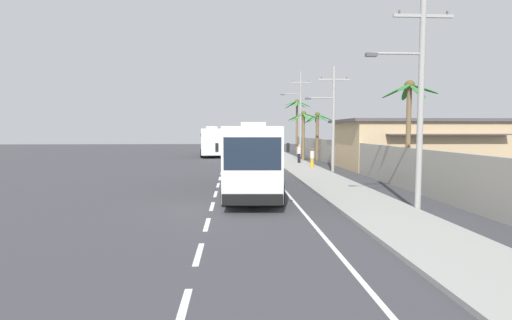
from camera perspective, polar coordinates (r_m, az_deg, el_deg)
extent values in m
plane|color=#3A3A3F|center=(17.43, -6.26, -6.74)|extent=(160.00, 160.00, 0.00)
cube|color=#999993|center=(27.90, 8.98, -2.49)|extent=(3.20, 90.00, 0.14)
cube|color=white|center=(8.06, -10.24, -20.03)|extent=(0.16, 2.00, 0.01)
cube|color=white|center=(11.24, -8.05, -12.92)|extent=(0.16, 2.00, 0.01)
cube|color=white|center=(14.51, -6.90, -8.97)|extent=(0.16, 2.00, 0.01)
cube|color=white|center=(17.84, -6.19, -6.48)|extent=(0.16, 2.00, 0.01)
cube|color=white|center=(21.19, -5.70, -4.77)|extent=(0.16, 2.00, 0.01)
cube|color=white|center=(24.55, -5.35, -3.53)|extent=(0.16, 2.00, 0.01)
cube|color=white|center=(27.93, -5.09, -2.59)|extent=(0.16, 2.00, 0.01)
cube|color=white|center=(31.31, -4.88, -1.85)|extent=(0.16, 2.00, 0.01)
cube|color=white|center=(34.69, -4.71, -1.26)|extent=(0.16, 2.00, 0.01)
cube|color=white|center=(38.08, -4.57, -0.77)|extent=(0.16, 2.00, 0.01)
cube|color=white|center=(41.47, -4.46, -0.36)|extent=(0.16, 2.00, 0.01)
cube|color=white|center=(44.86, -4.36, -0.01)|extent=(0.16, 2.00, 0.01)
cube|color=white|center=(48.26, -4.28, 0.28)|extent=(0.16, 2.00, 0.01)
cube|color=white|center=(51.65, -4.20, 0.54)|extent=(0.16, 2.00, 0.01)
cube|color=white|center=(55.05, -4.14, 0.77)|extent=(0.16, 2.00, 0.01)
cube|color=white|center=(58.45, -4.08, 0.97)|extent=(0.16, 2.00, 0.01)
cube|color=white|center=(61.84, -4.03, 1.15)|extent=(0.16, 2.00, 0.01)
cube|color=white|center=(65.24, -3.99, 1.31)|extent=(0.16, 2.00, 0.01)
cube|color=white|center=(32.37, 1.81, -1.64)|extent=(0.14, 70.00, 0.01)
cube|color=#9E998E|center=(32.62, 14.06, 0.34)|extent=(0.24, 60.00, 2.34)
cube|color=silver|center=(21.81, -0.38, 0.59)|extent=(3.10, 12.14, 3.07)
cube|color=#192333|center=(21.99, -0.38, 2.02)|extent=(3.08, 11.18, 0.98)
cube|color=#192333|center=(15.82, -0.50, 0.89)|extent=(2.26, 0.22, 1.29)
cube|color=#1E843D|center=(21.87, -0.38, -1.22)|extent=(3.12, 11.90, 0.55)
cube|color=black|center=(15.94, -0.50, -5.59)|extent=(2.41, 0.29, 0.44)
cube|color=#B7B7B7|center=(23.28, -0.36, 4.95)|extent=(1.49, 2.71, 0.28)
cube|color=black|center=(16.07, 4.52, 1.75)|extent=(0.12, 0.09, 0.36)
cube|color=black|center=(16.10, -5.51, 1.74)|extent=(0.12, 0.09, 0.36)
cylinder|color=black|center=(17.81, 3.42, -4.79)|extent=(0.38, 1.06, 1.04)
cylinder|color=black|center=(17.83, -4.33, -4.78)|extent=(0.38, 1.06, 1.04)
cylinder|color=black|center=(25.55, 2.37, -2.04)|extent=(0.38, 1.06, 1.04)
cylinder|color=black|center=(25.56, -3.03, -2.04)|extent=(0.38, 1.06, 1.04)
cube|color=white|center=(52.37, -6.25, 2.70)|extent=(3.24, 11.19, 3.10)
cube|color=#192333|center=(52.16, -6.25, 3.29)|extent=(3.21, 10.31, 0.99)
cube|color=#192333|center=(57.84, -6.31, 3.30)|extent=(2.33, 0.25, 1.30)
cube|color=#1E843D|center=(52.39, -6.24, 1.94)|extent=(3.26, 10.97, 0.56)
cube|color=black|center=(57.99, -6.30, 1.51)|extent=(2.49, 0.32, 0.44)
cube|color=#B7B7B7|center=(50.97, -6.25, 4.56)|extent=(1.55, 2.52, 0.28)
cube|color=black|center=(57.63, -7.75, 3.52)|extent=(0.12, 0.09, 0.36)
cube|color=black|center=(57.66, -4.87, 3.54)|extent=(0.12, 0.09, 0.36)
cylinder|color=black|center=(56.29, -7.54, 1.35)|extent=(0.39, 1.06, 1.04)
cylinder|color=black|center=(56.31, -5.02, 1.37)|extent=(0.39, 1.06, 1.04)
cylinder|color=black|center=(49.12, -7.64, 0.93)|extent=(0.39, 1.06, 1.04)
cylinder|color=black|center=(49.14, -4.75, 0.95)|extent=(0.39, 1.06, 1.04)
cylinder|color=black|center=(29.37, 2.07, -1.66)|extent=(0.12, 0.60, 0.60)
cylinder|color=black|center=(30.72, 1.74, -1.40)|extent=(0.14, 0.60, 0.60)
cube|color=black|center=(29.97, 1.91, -1.12)|extent=(0.28, 1.11, 0.36)
cube|color=black|center=(30.25, 1.84, -0.69)|extent=(0.26, 0.61, 0.12)
cylinder|color=gray|center=(29.46, 2.04, -1.05)|extent=(0.07, 0.32, 0.67)
cylinder|color=black|center=(29.52, 2.01, -0.19)|extent=(0.56, 0.06, 0.04)
sphere|color=#EAEACC|center=(29.42, 2.04, -0.48)|extent=(0.14, 0.14, 0.14)
cylinder|color=gold|center=(30.18, 1.85, -0.05)|extent=(0.32, 0.32, 0.68)
sphere|color=red|center=(30.14, 1.85, 0.85)|extent=(0.26, 0.26, 0.26)
cylinder|color=black|center=(39.60, 6.06, 0.24)|extent=(0.28, 0.28, 0.87)
cylinder|color=beige|center=(39.55, 6.07, 1.37)|extent=(0.36, 0.36, 0.69)
sphere|color=tan|center=(39.53, 6.07, 2.01)|extent=(0.21, 0.21, 0.21)
cylinder|color=gold|center=(34.41, 7.89, -0.44)|extent=(0.28, 0.28, 0.80)
cylinder|color=beige|center=(34.36, 7.90, 0.75)|extent=(0.36, 0.36, 0.63)
sphere|color=brown|center=(34.34, 7.91, 1.46)|extent=(0.25, 0.25, 0.25)
cylinder|color=#9E9E99|center=(17.71, 22.13, 7.51)|extent=(0.24, 0.24, 8.84)
cube|color=#9E9E99|center=(18.24, 22.44, 18.20)|extent=(2.42, 0.12, 0.12)
cylinder|color=#4C4742|center=(17.89, 19.49, 18.96)|extent=(0.08, 0.08, 0.16)
cylinder|color=#4C4742|center=(18.69, 25.27, 18.15)|extent=(0.08, 0.08, 0.16)
cylinder|color=#9E9E99|center=(17.52, 19.17, 13.95)|extent=(2.06, 0.09, 0.09)
cube|color=#4C4C51|center=(17.16, 15.88, 14.03)|extent=(0.44, 0.24, 0.14)
cylinder|color=#9E9E99|center=(32.71, 10.83, 5.59)|extent=(0.24, 0.24, 8.26)
cube|color=#9E9E99|center=(32.94, 10.90, 11.05)|extent=(2.51, 0.12, 0.12)
cylinder|color=#4C4742|center=(32.73, 9.16, 11.33)|extent=(0.08, 0.08, 0.16)
cylinder|color=#4C4742|center=(33.21, 12.62, 11.18)|extent=(0.08, 0.08, 0.16)
cylinder|color=#9E9E99|center=(32.57, 9.11, 8.62)|extent=(2.03, 0.09, 0.09)
cube|color=#4C4C51|center=(32.36, 7.33, 8.56)|extent=(0.44, 0.24, 0.14)
cylinder|color=#9E9E99|center=(48.15, 6.28, 6.28)|extent=(0.24, 0.24, 10.12)
cube|color=#9E9E99|center=(48.44, 6.32, 10.77)|extent=(2.36, 0.12, 0.12)
cylinder|color=#4C4742|center=(48.31, 5.19, 10.94)|extent=(0.08, 0.08, 0.16)
cylinder|color=#4C4742|center=(48.62, 7.43, 10.88)|extent=(0.08, 0.08, 0.16)
cylinder|color=#9E9E99|center=(48.14, 5.04, 9.22)|extent=(2.12, 0.09, 0.09)
cube|color=#4C4C51|center=(48.00, 3.77, 9.17)|extent=(0.44, 0.24, 0.14)
cylinder|color=brown|center=(56.42, 5.76, 4.51)|extent=(0.28, 0.28, 7.22)
ellipsoid|color=#337F33|center=(56.62, 6.74, 7.82)|extent=(1.95, 0.49, 0.96)
ellipsoid|color=#337F33|center=(57.34, 6.32, 7.83)|extent=(1.59, 1.69, 0.87)
ellipsoid|color=#337F33|center=(57.40, 5.28, 7.92)|extent=(1.07, 2.01, 0.69)
ellipsoid|color=#337F33|center=(56.93, 4.95, 7.75)|extent=(1.75, 1.36, 1.08)
ellipsoid|color=#337F33|center=(56.02, 4.93, 7.99)|extent=(1.97, 1.14, 0.75)
ellipsoid|color=#337F33|center=(55.61, 5.69, 7.88)|extent=(0.82, 1.94, 1.00)
ellipsoid|color=#337F33|center=(55.88, 6.43, 7.80)|extent=(1.35, 1.74, 1.10)
sphere|color=brown|center=(56.56, 5.79, 8.22)|extent=(0.56, 0.56, 0.56)
cylinder|color=brown|center=(24.04, 20.59, 2.89)|extent=(0.27, 0.27, 5.72)
ellipsoid|color=#28702D|center=(24.38, 22.54, 9.20)|extent=(1.63, 0.53, 0.64)
ellipsoid|color=#28702D|center=(24.83, 20.34, 8.88)|extent=(0.61, 1.56, 0.87)
ellipsoid|color=#28702D|center=(24.26, 18.99, 9.11)|extent=(1.49, 1.15, 0.81)
ellipsoid|color=#28702D|center=(23.40, 20.07, 9.55)|extent=(1.39, 1.41, 0.59)
ellipsoid|color=#28702D|center=(23.54, 21.72, 9.00)|extent=(0.61, 1.51, 0.96)
sphere|color=brown|center=(24.16, 20.77, 9.80)|extent=(0.56, 0.56, 0.56)
cylinder|color=brown|center=(45.20, 8.59, 3.13)|extent=(0.35, 0.35, 4.97)
ellipsoid|color=#28702D|center=(45.23, 9.72, 5.91)|extent=(1.82, 0.69, 0.87)
ellipsoid|color=#28702D|center=(46.02, 8.53, 5.77)|extent=(0.56, 1.72, 1.07)
ellipsoid|color=#28702D|center=(45.68, 7.77, 5.80)|extent=(1.43, 1.48, 1.06)
ellipsoid|color=#28702D|center=(44.55, 8.00, 5.83)|extent=(1.49, 1.41, 1.07)
ellipsoid|color=#28702D|center=(44.53, 9.28, 5.90)|extent=(1.07, 1.74, 0.94)
sphere|color=brown|center=(45.22, 8.62, 6.35)|extent=(0.56, 0.56, 0.56)
cylinder|color=brown|center=(42.49, 6.67, 3.08)|extent=(0.30, 0.30, 4.96)
ellipsoid|color=#337F33|center=(42.76, 7.89, 6.12)|extent=(1.90, 0.53, 0.73)
ellipsoid|color=#337F33|center=(43.34, 6.68, 5.86)|extent=(0.64, 1.77, 1.09)
ellipsoid|color=#337F33|center=(42.90, 5.60, 6.05)|extent=(1.71, 1.36, 0.85)
ellipsoid|color=#337F33|center=(41.91, 5.84, 5.99)|extent=(1.68, 1.29, 1.00)
ellipsoid|color=#337F33|center=(41.65, 7.04, 6.09)|extent=(0.57, 1.87, 0.85)
sphere|color=brown|center=(42.52, 6.69, 6.49)|extent=(0.56, 0.56, 0.56)
cube|color=tan|center=(38.08, 22.17, 1.92)|extent=(13.57, 8.33, 3.98)
cube|color=#4C474C|center=(38.06, 22.25, 5.10)|extent=(14.38, 8.83, 0.24)
cube|color=#4C474C|center=(34.03, 25.46, 3.27)|extent=(9.50, 0.80, 0.10)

